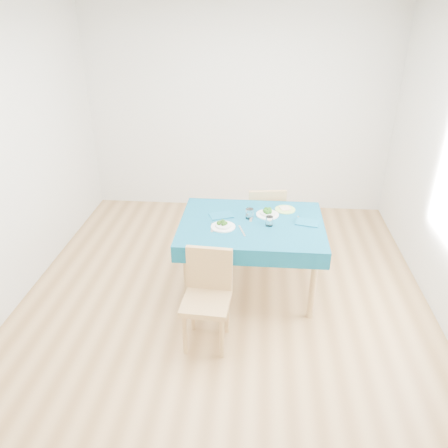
# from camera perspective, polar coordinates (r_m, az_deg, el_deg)

# --- Properties ---
(room_shell) EXTENTS (4.02, 4.52, 2.73)m
(room_shell) POSITION_cam_1_polar(r_m,az_deg,el_deg) (3.73, 0.00, 6.80)
(room_shell) COLOR olive
(room_shell) RESTS_ON ground
(table) EXTENTS (1.37, 1.04, 0.76)m
(table) POSITION_cam_1_polar(r_m,az_deg,el_deg) (4.36, 3.50, -4.24)
(table) COLOR navy
(table) RESTS_ON ground
(chair_near) EXTENTS (0.41, 0.45, 0.97)m
(chair_near) POSITION_cam_1_polar(r_m,az_deg,el_deg) (3.63, -2.37, -9.47)
(chair_near) COLOR #AB8550
(chair_near) RESTS_ON ground
(chair_far) EXTENTS (0.46, 0.49, 1.00)m
(chair_far) POSITION_cam_1_polar(r_m,az_deg,el_deg) (4.95, 5.27, 1.45)
(chair_far) COLOR #AB8550
(chair_far) RESTS_ON ground
(bowl_near) EXTENTS (0.23, 0.23, 0.07)m
(bowl_near) POSITION_cam_1_polar(r_m,az_deg,el_deg) (4.06, -0.11, -0.01)
(bowl_near) COLOR white
(bowl_near) RESTS_ON table
(bowl_far) EXTENTS (0.22, 0.22, 0.07)m
(bowl_far) POSITION_cam_1_polar(r_m,az_deg,el_deg) (4.31, 5.72, 1.57)
(bowl_far) COLOR white
(bowl_far) RESTS_ON table
(fork_near) EXTENTS (0.03, 0.17, 0.00)m
(fork_near) POSITION_cam_1_polar(r_m,az_deg,el_deg) (4.06, -1.56, -0.53)
(fork_near) COLOR silver
(fork_near) RESTS_ON table
(knife_near) EXTENTS (0.08, 0.21, 0.00)m
(knife_near) POSITION_cam_1_polar(r_m,az_deg,el_deg) (4.01, 2.37, -0.89)
(knife_near) COLOR silver
(knife_near) RESTS_ON table
(fork_far) EXTENTS (0.03, 0.17, 0.00)m
(fork_far) POSITION_cam_1_polar(r_m,az_deg,el_deg) (4.25, 3.56, 0.81)
(fork_far) COLOR silver
(fork_far) RESTS_ON table
(knife_far) EXTENTS (0.05, 0.19, 0.00)m
(knife_far) POSITION_cam_1_polar(r_m,az_deg,el_deg) (4.26, 9.94, 0.45)
(knife_far) COLOR silver
(knife_far) RESTS_ON table
(napkin_near) EXTENTS (0.26, 0.22, 0.01)m
(napkin_near) POSITION_cam_1_polar(r_m,az_deg,el_deg) (4.28, -0.38, 1.13)
(napkin_near) COLOR #0D5574
(napkin_near) RESTS_ON table
(napkin_far) EXTENTS (0.24, 0.19, 0.01)m
(napkin_far) POSITION_cam_1_polar(r_m,az_deg,el_deg) (4.22, 10.81, 0.18)
(napkin_far) COLOR #0D5574
(napkin_far) RESTS_ON table
(tumbler_center) EXTENTS (0.08, 0.08, 0.10)m
(tumbler_center) POSITION_cam_1_polar(r_m,az_deg,el_deg) (4.23, 3.35, 1.37)
(tumbler_center) COLOR white
(tumbler_center) RESTS_ON table
(tumbler_side) EXTENTS (0.07, 0.07, 0.09)m
(tumbler_side) POSITION_cam_1_polar(r_m,az_deg,el_deg) (4.11, 5.93, 0.38)
(tumbler_side) COLOR white
(tumbler_side) RESTS_ON table
(side_plate) EXTENTS (0.20, 0.20, 0.01)m
(side_plate) POSITION_cam_1_polar(r_m,az_deg,el_deg) (4.45, 7.99, 1.89)
(side_plate) COLOR #AFE36E
(side_plate) RESTS_ON table
(bread_slice) EXTENTS (0.12, 0.12, 0.01)m
(bread_slice) POSITION_cam_1_polar(r_m,az_deg,el_deg) (4.45, 8.00, 2.03)
(bread_slice) COLOR beige
(bread_slice) RESTS_ON side_plate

